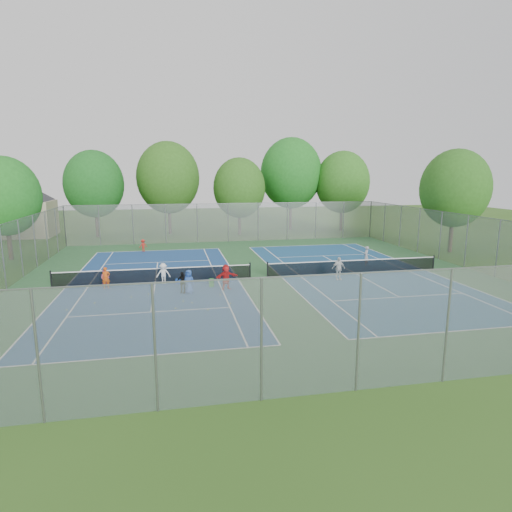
{
  "coord_description": "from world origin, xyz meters",
  "views": [
    {
      "loc": [
        -5.78,
        -28.16,
        7.08
      ],
      "look_at": [
        0.0,
        1.0,
        1.3
      ],
      "focal_mm": 30.0,
      "sensor_mm": 36.0,
      "label": 1
    }
  ],
  "objects_px": {
    "ball_crate": "(178,281)",
    "ball_hopper": "(212,283)",
    "net_right": "(354,266)",
    "instructor": "(366,256)",
    "net_left": "(155,275)"
  },
  "relations": [
    {
      "from": "net_right",
      "to": "ball_hopper",
      "type": "relative_size",
      "value": 24.05
    },
    {
      "from": "net_left",
      "to": "net_right",
      "type": "height_order",
      "value": "same"
    },
    {
      "from": "ball_hopper",
      "to": "instructor",
      "type": "relative_size",
      "value": 0.35
    },
    {
      "from": "ball_hopper",
      "to": "net_right",
      "type": "bearing_deg",
      "value": 10.69
    },
    {
      "from": "instructor",
      "to": "net_left",
      "type": "bearing_deg",
      "value": -36.32
    },
    {
      "from": "ball_crate",
      "to": "ball_hopper",
      "type": "height_order",
      "value": "ball_hopper"
    },
    {
      "from": "net_right",
      "to": "instructor",
      "type": "relative_size",
      "value": 8.44
    },
    {
      "from": "ball_crate",
      "to": "instructor",
      "type": "xyz_separation_m",
      "value": [
        14.45,
        2.7,
        0.62
      ]
    },
    {
      "from": "net_left",
      "to": "net_right",
      "type": "bearing_deg",
      "value": 0.0
    },
    {
      "from": "ball_crate",
      "to": "net_right",
      "type": "bearing_deg",
      "value": 2.82
    },
    {
      "from": "net_left",
      "to": "instructor",
      "type": "xyz_separation_m",
      "value": [
        15.93,
        2.09,
        0.31
      ]
    },
    {
      "from": "net_left",
      "to": "instructor",
      "type": "distance_m",
      "value": 16.07
    },
    {
      "from": "instructor",
      "to": "ball_hopper",
      "type": "bearing_deg",
      "value": -25.64
    },
    {
      "from": "ball_crate",
      "to": "instructor",
      "type": "bearing_deg",
      "value": 10.59
    },
    {
      "from": "net_right",
      "to": "ball_hopper",
      "type": "xyz_separation_m",
      "value": [
        -10.46,
        -1.97,
        -0.19
      ]
    }
  ]
}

